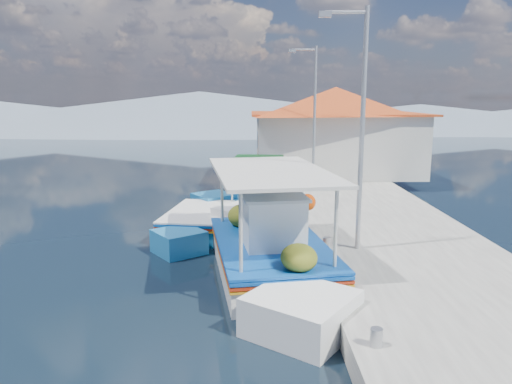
{
  "coord_description": "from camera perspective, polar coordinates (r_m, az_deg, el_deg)",
  "views": [
    {
      "loc": [
        1.83,
        -9.92,
        4.36
      ],
      "look_at": [
        2.0,
        5.57,
        1.3
      ],
      "focal_mm": 33.61,
      "sensor_mm": 36.0,
      "label": 1
    }
  ],
  "objects": [
    {
      "name": "caique_blue_hull",
      "position": [
        15.96,
        -6.88,
        -3.66
      ],
      "size": [
        2.41,
        6.1,
        1.1
      ],
      "rotation": [
        0.0,
        0.0,
        0.15
      ],
      "color": "#1C6DA8",
      "rests_on": "ground"
    },
    {
      "name": "lamp_post_far",
      "position": [
        21.1,
        6.74,
        9.71
      ],
      "size": [
        1.21,
        0.14,
        6.0
      ],
      "color": "#A5A8AD",
      "rests_on": "quay"
    },
    {
      "name": "lamp_post_near",
      "position": [
        12.23,
        12.15,
        8.55
      ],
      "size": [
        1.21,
        0.14,
        6.0
      ],
      "color": "#A5A8AD",
      "rests_on": "quay"
    },
    {
      "name": "main_caique",
      "position": [
        12.19,
        1.71,
        -6.96
      ],
      "size": [
        3.43,
        8.82,
        2.93
      ],
      "rotation": [
        0.0,
        0.0,
        -0.15
      ],
      "color": "white",
      "rests_on": "ground"
    },
    {
      "name": "caique_green_canopy",
      "position": [
        18.18,
        0.03,
        -1.58
      ],
      "size": [
        2.27,
        6.18,
        2.33
      ],
      "rotation": [
        0.0,
        0.0,
        0.11
      ],
      "color": "white",
      "rests_on": "ground"
    },
    {
      "name": "mountain_ridge",
      "position": [
        66.13,
        3.48,
        9.13
      ],
      "size": [
        171.4,
        96.0,
        5.5
      ],
      "color": "slate",
      "rests_on": "ground"
    },
    {
      "name": "quay",
      "position": [
        16.94,
        13.3,
        -3.17
      ],
      "size": [
        5.0,
        44.0,
        0.5
      ],
      "primitive_type": "cube",
      "color": "#AFAEA4",
      "rests_on": "ground"
    },
    {
      "name": "bollards",
      "position": [
        15.74,
        6.57,
        -2.53
      ],
      "size": [
        0.2,
        17.2,
        0.3
      ],
      "color": "#A5A8AD",
      "rests_on": "quay"
    },
    {
      "name": "ground",
      "position": [
        10.99,
        -10.41,
        -12.38
      ],
      "size": [
        160.0,
        160.0,
        0.0
      ],
      "primitive_type": "plane",
      "color": "black",
      "rests_on": "ground"
    },
    {
      "name": "harbor_building",
      "position": [
        25.35,
        9.35,
        7.44
      ],
      "size": [
        10.49,
        10.49,
        4.4
      ],
      "color": "silver",
      "rests_on": "quay"
    }
  ]
}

